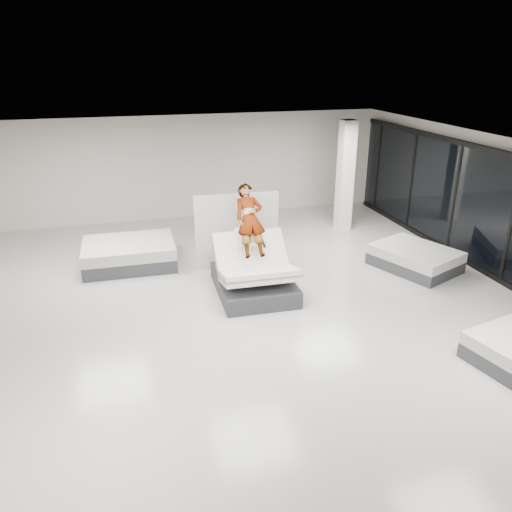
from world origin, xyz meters
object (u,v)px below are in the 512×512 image
object	(u,v)px
hero_bed	(254,275)
column	(345,177)
remote	(264,245)
flat_bed_left_far	(129,254)
person	(250,232)
flat_bed_right_far	(415,258)
divider_panel	(237,231)

from	to	relation	value
hero_bed	column	distance (m)	5.18
remote	flat_bed_left_far	distance (m)	3.73
person	flat_bed_right_far	world-z (taller)	person
column	remote	bearing A→B (deg)	-135.24
remote	divider_panel	xyz separation A→B (m)	(-0.22, 1.56, -0.18)
remote	flat_bed_right_far	world-z (taller)	remote
person	remote	distance (m)	0.46
column	flat_bed_left_far	bearing A→B (deg)	-169.94
hero_bed	flat_bed_right_far	size ratio (longest dim) A/B	0.94
column	person	bearing A→B (deg)	-140.00
person	divider_panel	xyz separation A→B (m)	(-0.01, 1.20, -0.39)
person	divider_panel	bearing A→B (deg)	92.14
person	hero_bed	bearing A→B (deg)	-90.00
flat_bed_left_far	remote	bearing A→B (deg)	-40.09
flat_bed_right_far	flat_bed_left_far	distance (m)	7.03
hero_bed	column	xyz separation A→B (m)	(3.70, 3.42, 1.19)
person	divider_panel	size ratio (longest dim) A/B	0.84
divider_panel	flat_bed_right_far	xyz separation A→B (m)	(4.15, -1.32, -0.66)
remote	column	size ratio (longest dim) A/B	0.04
column	flat_bed_right_far	bearing A→B (deg)	-82.08
person	divider_panel	world-z (taller)	person
hero_bed	person	size ratio (longest dim) A/B	1.26
person	flat_bed_right_far	size ratio (longest dim) A/B	0.75
divider_panel	flat_bed_right_far	bearing A→B (deg)	-13.97
hero_bed	divider_panel	size ratio (longest dim) A/B	1.06
flat_bed_right_far	column	xyz separation A→B (m)	(-0.45, 3.21, 1.34)
hero_bed	flat_bed_right_far	xyz separation A→B (m)	(4.15, 0.21, -0.15)
flat_bed_right_far	column	world-z (taller)	column
hero_bed	person	bearing A→B (deg)	88.20
person	remote	size ratio (longest dim) A/B	12.20
flat_bed_right_far	flat_bed_left_far	size ratio (longest dim) A/B	1.03
person	flat_bed_left_far	world-z (taller)	person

